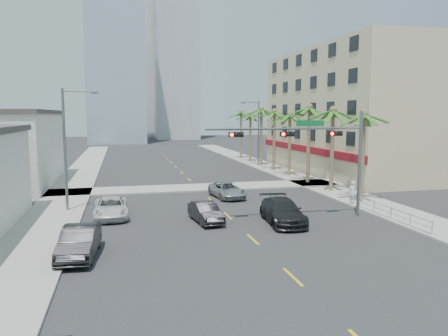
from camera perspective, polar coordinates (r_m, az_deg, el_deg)
name	(u,v)px	position (r m, az deg, el deg)	size (l,w,h in m)	color
ground	(277,262)	(21.83, 6.94, -12.12)	(260.00, 260.00, 0.00)	#262628
sidewalk_right	(321,186)	(44.34, 12.60, -2.34)	(4.00, 120.00, 0.15)	gray
sidewalk_left	(66,197)	(40.24, -19.94, -3.53)	(4.00, 120.00, 0.15)	gray
sidewalk_cross	(199,188)	(42.54, -3.34, -2.57)	(80.00, 4.00, 0.15)	gray
building_right	(361,112)	(57.33, 17.47, 7.03)	(15.25, 28.00, 15.00)	beige
tower_far_left	(115,46)	(115.57, -14.03, 15.17)	(14.00, 14.00, 48.00)	#99B2C6
tower_far_right	(176,35)	(132.34, -6.32, 16.89)	(12.00, 12.00, 60.00)	#ADADB2
tower_far_center	(133,71)	(145.06, -11.84, 12.32)	(16.00, 16.00, 42.00)	#ADADB2
traffic_signal_mast	(318,145)	(30.29, 12.18, 2.92)	(11.12, 0.54, 7.20)	slate
palm_tree_0	(364,115)	(36.55, 17.82, 6.58)	(4.80, 4.80, 7.80)	brown
palm_tree_1	(333,111)	(41.09, 14.08, 7.20)	(4.80, 4.80, 8.16)	brown
palm_tree_2	(309,108)	(45.78, 11.08, 7.67)	(4.80, 4.80, 8.52)	brown
palm_tree_3	(290,115)	(50.56, 8.62, 6.86)	(4.80, 4.80, 7.80)	brown
palm_tree_4	(274,112)	(55.42, 6.61, 7.25)	(4.80, 4.80, 8.16)	brown
palm_tree_5	(262,110)	(60.34, 4.92, 7.58)	(4.80, 4.80, 8.52)	brown
palm_tree_6	(251,115)	(65.30, 3.48, 6.93)	(4.80, 4.80, 7.80)	brown
palm_tree_7	(241,113)	(70.30, 2.25, 7.23)	(4.80, 4.80, 8.16)	brown
streetlight_left	(68,143)	(33.61, -19.75, 3.05)	(2.55, 0.25, 9.00)	slate
streetlight_right	(257,130)	(60.19, 4.35, 4.99)	(2.55, 0.25, 9.00)	slate
guardrail	(391,211)	(31.47, 20.99, -5.32)	(0.08, 8.08, 1.00)	silver
car_parked_mid	(79,242)	(23.33, -18.38, -9.16)	(1.65, 4.72, 1.55)	black
car_parked_far	(111,208)	(31.45, -14.54, -5.05)	(2.29, 4.97, 1.38)	silver
car_lane_left	(206,212)	(29.20, -2.42, -5.79)	(1.42, 4.07, 1.34)	black
car_lane_center	(227,190)	(37.66, 0.42, -2.90)	(2.20, 4.78, 1.33)	#A9AAAE
car_lane_right	(282,211)	(29.17, 7.65, -5.62)	(2.22, 5.46, 1.58)	black
pedestrian	(352,193)	(35.66, 16.39, -3.11)	(0.66, 0.43, 1.81)	white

